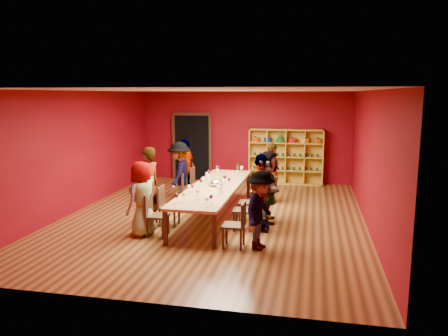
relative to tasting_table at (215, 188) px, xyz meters
The scene contains 48 objects.
room_shell 0.80m from the tasting_table, ahead, with size 7.10×9.10×3.04m.
tasting_table is the anchor object (origin of this frame).
doorway 4.80m from the tasting_table, 112.09° to the left, with size 1.40×0.17×2.30m.
shelving_unit 4.55m from the tasting_table, 72.08° to the left, with size 2.40×0.40×1.80m.
chair_person_left_0 1.92m from the tasting_table, 118.54° to the right, with size 0.42×0.42×0.89m.
person_left_0 2.04m from the tasting_table, 124.66° to the right, with size 0.76×0.42×1.56m, color #48484D.
chair_person_left_1 1.31m from the tasting_table, 134.68° to the right, with size 0.42×0.42×0.89m.
person_left_1 1.62m from the tasting_table, 145.10° to the right, with size 0.64×0.47×1.76m, color #4B4B50.
chair_person_left_3 1.28m from the tasting_table, 136.01° to the left, with size 0.42×0.42×0.89m.
person_left_3 1.46m from the tasting_table, 142.69° to the left, with size 1.09×0.45×1.69m, color #C5848C.
chair_person_left_4 1.91m from the tasting_table, 118.58° to the left, with size 0.42×0.42×0.89m.
person_left_4 2.08m from the tasting_table, 126.33° to the left, with size 0.99×0.45×1.69m, color #C68590.
chair_person_right_0 2.21m from the tasting_table, 65.53° to the right, with size 0.42×0.42×0.89m.
person_right_0 2.41m from the tasting_table, 56.25° to the right, with size 0.98×0.40×1.51m, color #5776B3.
chair_person_right_1 1.28m from the tasting_table, 43.97° to the right, with size 0.42×0.42×0.89m.
person_right_1 1.49m from the tasting_table, 36.15° to the right, with size 0.98×0.45×1.67m, color #5A85BA.
chair_person_right_2 0.95m from the tasting_table, 10.38° to the right, with size 0.42×0.42×0.89m.
person_right_2 1.31m from the tasting_table, ahead, with size 1.53×0.44×1.65m, color #CD8989.
chair_person_right_4 1.97m from the tasting_table, 62.38° to the left, with size 0.42×0.42×0.89m.
person_right_4 2.13m from the tasting_table, 55.03° to the left, with size 0.59×0.43×1.62m, color #D18C96.
wine_glass_0 0.91m from the tasting_table, 111.56° to the right, with size 0.08×0.08×0.20m.
wine_glass_1 1.86m from the tasting_table, 101.55° to the right, with size 0.09×0.09×0.21m.
wine_glass_2 1.73m from the tasting_table, 79.53° to the right, with size 0.08×0.08×0.19m.
wine_glass_3 0.44m from the tasting_table, 97.87° to the right, with size 0.08×0.08×0.20m.
wine_glass_4 1.97m from the tasting_table, 81.49° to the right, with size 0.08×0.08×0.20m.
wine_glass_5 1.01m from the tasting_table, 70.90° to the right, with size 0.08×0.08×0.21m.
wine_glass_6 1.81m from the tasting_table, 78.36° to the left, with size 0.09×0.09×0.21m.
wine_glass_7 0.40m from the tasting_table, 26.96° to the left, with size 0.07×0.07×0.18m.
wine_glass_8 0.38m from the tasting_table, 34.78° to the right, with size 0.08×0.08×0.21m.
wine_glass_9 0.43m from the tasting_table, 62.31° to the left, with size 0.09×0.09×0.21m.
wine_glass_10 1.27m from the tasting_table, 99.27° to the left, with size 0.08×0.08×0.20m.
wine_glass_11 1.94m from the tasting_table, 80.94° to the left, with size 0.07×0.07×0.19m.
wine_glass_12 1.75m from the tasting_table, 99.75° to the left, with size 0.08×0.08×0.21m.
wine_glass_13 1.05m from the tasting_table, 109.65° to the right, with size 0.09×0.09×0.22m.
wine_glass_14 0.40m from the tasting_table, 147.29° to the right, with size 0.08×0.08×0.20m.
wine_glass_15 0.36m from the tasting_table, behind, with size 0.08×0.08×0.21m.
wine_glass_16 1.82m from the tasting_table, 100.56° to the left, with size 0.08×0.08×0.19m.
wine_glass_17 1.38m from the tasting_table, 92.39° to the right, with size 0.09×0.09×0.22m.
wine_glass_18 1.68m from the tasting_table, 99.35° to the right, with size 0.08×0.08×0.21m.
wine_glass_19 0.85m from the tasting_table, 68.85° to the left, with size 0.07×0.07×0.19m.
wine_glass_20 0.83m from the tasting_table, 117.26° to the left, with size 0.08×0.08×0.20m.
wine_glass_21 1.03m from the tasting_table, 111.72° to the left, with size 0.09×0.09×0.21m.
wine_glass_22 1.15m from the tasting_table, 71.11° to the left, with size 0.08×0.08×0.20m.
wine_glass_23 0.94m from the tasting_table, 72.61° to the right, with size 0.08×0.08×0.21m.
spittoon_bowl 0.13m from the tasting_table, 33.09° to the left, with size 0.32×0.32×0.18m, color silver.
carafe_a 0.24m from the tasting_table, 166.47° to the left, with size 0.14×0.14×0.27m.
carafe_b 0.75m from the tasting_table, 66.63° to the right, with size 0.12×0.12×0.25m.
wine_bottle 1.97m from the tasting_table, 83.69° to the left, with size 0.09×0.09×0.27m.
Camera 1 is at (2.28, -9.93, 2.91)m, focal length 35.00 mm.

